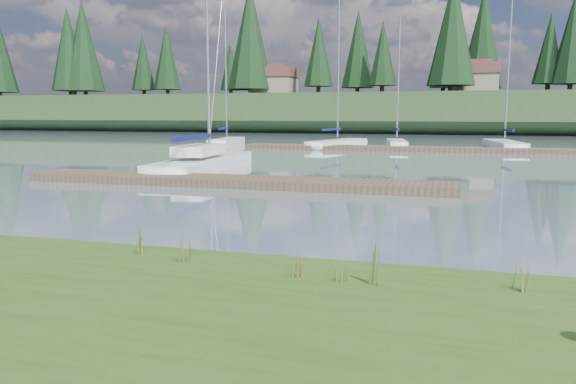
% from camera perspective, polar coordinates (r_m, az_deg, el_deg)
% --- Properties ---
extents(ground, '(200.00, 200.00, 0.00)m').
position_cam_1_polar(ground, '(40.11, 11.12, 4.14)').
color(ground, gray).
rests_on(ground, ground).
extents(ridge, '(200.00, 20.00, 5.00)m').
position_cam_1_polar(ridge, '(82.94, 14.02, 7.71)').
color(ridge, '#21361A').
rests_on(ridge, ground).
extents(sailboat_main, '(2.86, 10.47, 14.71)m').
position_cam_1_polar(sailboat_main, '(27.04, -8.02, 3.29)').
color(sailboat_main, white).
rests_on(sailboat_main, ground).
extents(dock_near, '(16.00, 2.00, 0.30)m').
position_cam_1_polar(dock_near, '(20.53, -5.80, 1.10)').
color(dock_near, '#4C3D2C').
rests_on(dock_near, ground).
extents(dock_far, '(26.00, 2.20, 0.30)m').
position_cam_1_polar(dock_far, '(39.97, 13.99, 4.25)').
color(dock_far, '#4C3D2C').
rests_on(dock_far, ground).
extents(sailboat_bg_0, '(2.63, 7.77, 11.11)m').
position_cam_1_polar(sailboat_bg_0, '(46.83, -6.03, 5.17)').
color(sailboat_bg_0, white).
rests_on(sailboat_bg_0, ground).
extents(sailboat_bg_1, '(3.82, 8.41, 12.32)m').
position_cam_1_polar(sailboat_bg_1, '(44.13, 5.48, 5.02)').
color(sailboat_bg_1, white).
rests_on(sailboat_bg_1, ground).
extents(sailboat_bg_2, '(2.28, 6.55, 9.84)m').
position_cam_1_polar(sailboat_bg_2, '(44.25, 10.94, 4.92)').
color(sailboat_bg_2, white).
rests_on(sailboat_bg_2, ground).
extents(sailboat_bg_3, '(2.80, 8.67, 12.46)m').
position_cam_1_polar(sailboat_bg_3, '(45.30, 20.93, 4.60)').
color(sailboat_bg_3, white).
rests_on(sailboat_bg_3, ground).
extents(weed_0, '(0.17, 0.14, 0.55)m').
position_cam_1_polar(weed_0, '(8.76, -10.11, -5.51)').
color(weed_0, '#475B23').
rests_on(weed_0, bank).
extents(weed_1, '(0.17, 0.14, 0.48)m').
position_cam_1_polar(weed_1, '(7.82, 1.22, -7.25)').
color(weed_1, '#475B23').
rests_on(weed_1, bank).
extents(weed_2, '(0.17, 0.14, 0.73)m').
position_cam_1_polar(weed_2, '(7.57, 9.22, -7.06)').
color(weed_2, '#475B23').
rests_on(weed_2, bank).
extents(weed_3, '(0.17, 0.14, 0.52)m').
position_cam_1_polar(weed_3, '(9.36, -14.63, -4.86)').
color(weed_3, '#475B23').
rests_on(weed_3, bank).
extents(weed_4, '(0.17, 0.14, 0.38)m').
position_cam_1_polar(weed_4, '(7.69, 5.41, -7.87)').
color(weed_4, '#475B23').
rests_on(weed_4, bank).
extents(weed_5, '(0.17, 0.14, 0.52)m').
position_cam_1_polar(weed_5, '(7.82, 22.89, -7.74)').
color(weed_5, '#475B23').
rests_on(weed_5, bank).
extents(mud_lip, '(60.00, 0.50, 0.14)m').
position_cam_1_polar(mud_lip, '(9.41, -7.66, -7.71)').
color(mud_lip, '#33281C').
rests_on(mud_lip, ground).
extents(conifer_0, '(5.72, 5.72, 14.15)m').
position_cam_1_polar(conifer_0, '(97.25, -21.41, 13.40)').
color(conifer_0, '#382619').
rests_on(conifer_0, ridge).
extents(conifer_1, '(4.40, 4.40, 11.30)m').
position_cam_1_polar(conifer_1, '(92.33, -12.21, 13.23)').
color(conifer_1, '#382619').
rests_on(conifer_1, ridge).
extents(conifer_2, '(6.60, 6.60, 16.05)m').
position_cam_1_polar(conifer_2, '(83.71, -3.89, 15.50)').
color(conifer_2, '#382619').
rests_on(conifer_2, ridge).
extents(conifer_3, '(4.84, 4.84, 12.25)m').
position_cam_1_polar(conifer_3, '(83.50, 7.13, 14.23)').
color(conifer_3, '#382619').
rests_on(conifer_3, ridge).
extents(conifer_4, '(6.16, 6.16, 15.10)m').
position_cam_1_polar(conifer_4, '(76.58, 16.38, 15.57)').
color(conifer_4, '#382619').
rests_on(conifer_4, ridge).
extents(conifer_5, '(3.96, 3.96, 10.35)m').
position_cam_1_polar(conifer_5, '(81.06, 25.06, 13.10)').
color(conifer_5, '#382619').
rests_on(conifer_5, ridge).
extents(house_0, '(6.30, 5.30, 4.65)m').
position_cam_1_polar(house_0, '(84.03, -1.41, 11.22)').
color(house_0, gray).
rests_on(house_0, ridge).
extents(house_1, '(6.30, 5.30, 4.65)m').
position_cam_1_polar(house_1, '(81.02, 18.39, 10.94)').
color(house_1, gray).
rests_on(house_1, ridge).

